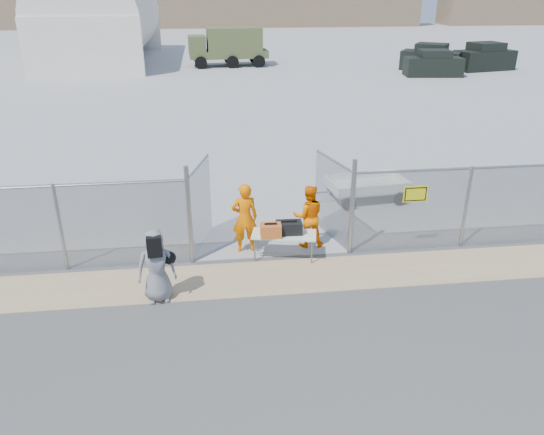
{
  "coord_description": "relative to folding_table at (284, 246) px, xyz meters",
  "views": [
    {
      "loc": [
        -1.46,
        -9.76,
        6.37
      ],
      "look_at": [
        0.0,
        2.0,
        1.1
      ],
      "focal_mm": 35.0,
      "sensor_mm": 36.0,
      "label": 1
    }
  ],
  "objects": [
    {
      "name": "security_worker_right",
      "position": [
        0.73,
        0.61,
        0.5
      ],
      "size": [
        0.85,
        0.68,
        1.68
      ],
      "primitive_type": "imported",
      "rotation": [
        0.0,
        0.0,
        3.09
      ],
      "color": "#FF7600",
      "rests_on": "ground"
    },
    {
      "name": "black_duffel",
      "position": [
        0.12,
        0.0,
        0.49
      ],
      "size": [
        0.65,
        0.39,
        0.31
      ],
      "primitive_type": "cube",
      "rotation": [
        0.0,
        0.0,
        -0.03
      ],
      "color": "black",
      "rests_on": "folding_table"
    },
    {
      "name": "utility_trailer",
      "position": [
        3.17,
        3.55,
        0.04
      ],
      "size": [
        3.28,
        1.93,
        0.76
      ],
      "primitive_type": null,
      "rotation": [
        0.0,
        0.0,
        0.11
      ],
      "color": "white",
      "rests_on": "ground"
    },
    {
      "name": "tarmac_inside",
      "position": [
        -0.29,
        40.06,
        -0.33
      ],
      "size": [
        160.0,
        80.0,
        0.01
      ],
      "primitive_type": "cube",
      "color": "#A0A0A0",
      "rests_on": "ground"
    },
    {
      "name": "dirt_strip",
      "position": [
        -0.29,
        -0.94,
        -0.33
      ],
      "size": [
        44.0,
        1.6,
        0.01
      ],
      "primitive_type": "cube",
      "color": "tan",
      "rests_on": "ground"
    },
    {
      "name": "military_truck",
      "position": [
        0.29,
        33.63,
        1.18
      ],
      "size": [
        6.45,
        2.64,
        3.03
      ],
      "primitive_type": null,
      "rotation": [
        0.0,
        0.0,
        0.05
      ],
      "color": "#515C30",
      "rests_on": "ground"
    },
    {
      "name": "orange_bag",
      "position": [
        -0.35,
        -0.11,
        0.5
      ],
      "size": [
        0.52,
        0.36,
        0.32
      ],
      "primitive_type": "cube",
      "rotation": [
        0.0,
        0.0,
        -0.05
      ],
      "color": "orange",
      "rests_on": "folding_table"
    },
    {
      "name": "parked_vehicle_far",
      "position": [
        20.13,
        28.97,
        0.69
      ],
      "size": [
        4.88,
        2.99,
        2.06
      ],
      "primitive_type": null,
      "rotation": [
        0.0,
        0.0,
        0.22
      ],
      "color": "black",
      "rests_on": "ground"
    },
    {
      "name": "security_worker_left",
      "position": [
        -0.93,
        0.51,
        0.58
      ],
      "size": [
        0.7,
        0.49,
        1.84
      ],
      "primitive_type": "imported",
      "rotation": [
        0.0,
        0.0,
        3.21
      ],
      "color": "#FF7600",
      "rests_on": "ground"
    },
    {
      "name": "visitor",
      "position": [
        -2.99,
        -1.56,
        0.5
      ],
      "size": [
        0.87,
        0.61,
        1.67
      ],
      "primitive_type": "imported",
      "rotation": [
        0.0,
        0.0,
        0.1
      ],
      "color": "slate",
      "rests_on": "ground"
    },
    {
      "name": "chain_link_fence",
      "position": [
        -0.29,
        0.06,
        0.76
      ],
      "size": [
        40.0,
        0.2,
        2.2
      ],
      "primitive_type": null,
      "color": "gray",
      "rests_on": "ground"
    },
    {
      "name": "quonset_hangar",
      "position": [
        -10.29,
        38.06,
        3.66
      ],
      "size": [
        9.0,
        18.0,
        8.0
      ],
      "primitive_type": null,
      "color": "white",
      "rests_on": "ground"
    },
    {
      "name": "ground",
      "position": [
        -0.29,
        -1.94,
        -0.34
      ],
      "size": [
        160.0,
        160.0,
        0.0
      ],
      "primitive_type": "plane",
      "color": "#3F3F3F"
    },
    {
      "name": "parked_vehicle_mid",
      "position": [
        15.88,
        29.37,
        0.66
      ],
      "size": [
        4.76,
        4.09,
        1.99
      ],
      "primitive_type": null,
      "rotation": [
        0.0,
        0.0,
        -0.59
      ],
      "color": "black",
      "rests_on": "ground"
    },
    {
      "name": "parked_vehicle_near",
      "position": [
        14.97,
        26.64,
        0.58
      ],
      "size": [
        4.25,
        2.31,
        1.84
      ],
      "primitive_type": null,
      "rotation": [
        0.0,
        0.0,
        -0.12
      ],
      "color": "black",
      "rests_on": "ground"
    },
    {
      "name": "folding_table",
      "position": [
        0.0,
        0.0,
        0.0
      ],
      "size": [
        1.69,
        0.98,
        0.67
      ],
      "primitive_type": null,
      "rotation": [
        0.0,
        0.0,
        -0.21
      ],
      "color": "white",
      "rests_on": "ground"
    }
  ]
}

